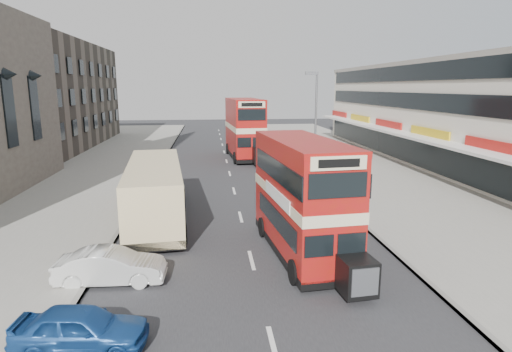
# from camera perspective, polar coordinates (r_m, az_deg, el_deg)

# --- Properties ---
(ground) EXTENTS (160.00, 160.00, 0.00)m
(ground) POSITION_cam_1_polar(r_m,az_deg,el_deg) (16.06, 0.13, -13.97)
(ground) COLOR #28282B
(ground) RESTS_ON ground
(road_surface) EXTENTS (12.00, 90.00, 0.01)m
(road_surface) POSITION_cam_1_polar(r_m,az_deg,el_deg) (35.11, -3.54, 0.32)
(road_surface) COLOR #28282B
(road_surface) RESTS_ON ground
(pavement_right) EXTENTS (12.00, 90.00, 0.15)m
(pavement_right) POSITION_cam_1_polar(r_m,az_deg,el_deg) (37.62, 15.04, 0.82)
(pavement_right) COLOR gray
(pavement_right) RESTS_ON ground
(pavement_left) EXTENTS (12.00, 90.00, 0.15)m
(pavement_left) POSITION_cam_1_polar(r_m,az_deg,el_deg) (36.56, -22.68, -0.01)
(pavement_left) COLOR gray
(pavement_left) RESTS_ON ground
(kerb_left) EXTENTS (0.20, 90.00, 0.16)m
(kerb_left) POSITION_cam_1_polar(r_m,az_deg,el_deg) (35.34, -13.47, 0.21)
(kerb_left) COLOR gray
(kerb_left) RESTS_ON ground
(kerb_right) EXTENTS (0.20, 90.00, 0.16)m
(kerb_right) POSITION_cam_1_polar(r_m,az_deg,el_deg) (35.90, 6.23, 0.64)
(kerb_right) COLOR gray
(kerb_right) RESTS_ON ground
(brick_terrace) EXTENTS (14.00, 28.00, 12.00)m
(brick_terrace) POSITION_cam_1_polar(r_m,az_deg,el_deg) (56.20, -27.99, 9.45)
(brick_terrace) COLOR #66594C
(brick_terrace) RESTS_ON ground
(commercial_row) EXTENTS (9.90, 46.20, 9.30)m
(commercial_row) POSITION_cam_1_polar(r_m,az_deg,el_deg) (42.35, 24.55, 7.66)
(commercial_row) COLOR silver
(commercial_row) RESTS_ON ground
(street_lamp) EXTENTS (1.00, 0.20, 8.12)m
(street_lamp) POSITION_cam_1_polar(r_m,az_deg,el_deg) (33.45, 7.86, 7.93)
(street_lamp) COLOR slate
(street_lamp) RESTS_ON ground
(bus_main) EXTENTS (3.15, 8.68, 4.74)m
(bus_main) POSITION_cam_1_polar(r_m,az_deg,el_deg) (17.86, 6.21, -2.81)
(bus_main) COLOR black
(bus_main) RESTS_ON ground
(bus_second) EXTENTS (3.46, 10.34, 5.66)m
(bus_second) POSITION_cam_1_polar(r_m,az_deg,el_deg) (42.54, -1.53, 6.41)
(bus_second) COLOR black
(bus_second) RESTS_ON ground
(coach) EXTENTS (3.73, 10.85, 2.82)m
(coach) POSITION_cam_1_polar(r_m,az_deg,el_deg) (23.25, -13.37, -1.75)
(coach) COLOR black
(coach) RESTS_ON ground
(car_left_near) EXTENTS (3.70, 1.78, 1.22)m
(car_left_near) POSITION_cam_1_polar(r_m,az_deg,el_deg) (13.09, -22.34, -18.30)
(car_left_near) COLOR navy
(car_left_near) RESTS_ON ground
(car_left_front) EXTENTS (3.91, 1.47, 1.27)m
(car_left_front) POSITION_cam_1_polar(r_m,az_deg,el_deg) (16.59, -18.82, -11.36)
(car_left_front) COLOR silver
(car_left_front) RESTS_ON ground
(car_right_a) EXTENTS (4.85, 2.26, 1.37)m
(car_right_a) POSITION_cam_1_polar(r_m,az_deg,el_deg) (29.74, 7.20, -0.51)
(car_right_a) COLOR #A62810
(car_right_a) RESTS_ON ground
(car_right_b) EXTENTS (3.99, 2.07, 1.07)m
(car_right_b) POSITION_cam_1_polar(r_m,az_deg,el_deg) (37.16, 3.89, 1.79)
(car_right_b) COLOR orange
(car_right_b) RESTS_ON ground
(pedestrian_near) EXTENTS (0.77, 0.60, 1.85)m
(pedestrian_near) POSITION_cam_1_polar(r_m,az_deg,el_deg) (31.44, 10.46, 0.78)
(pedestrian_near) COLOR gray
(pedestrian_near) RESTS_ON pavement_right
(pedestrian_far) EXTENTS (1.16, 0.50, 1.96)m
(pedestrian_far) POSITION_cam_1_polar(r_m,az_deg,el_deg) (45.26, 7.68, 4.27)
(pedestrian_far) COLOR gray
(pedestrian_far) RESTS_ON pavement_right
(cyclist) EXTENTS (0.81, 1.88, 1.95)m
(cyclist) POSITION_cam_1_polar(r_m,az_deg,el_deg) (35.46, 2.37, 1.50)
(cyclist) COLOR gray
(cyclist) RESTS_ON ground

